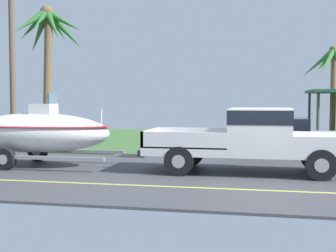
{
  "coord_description": "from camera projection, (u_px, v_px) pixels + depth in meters",
  "views": [
    {
      "loc": [
        0.02,
        -12.52,
        2.06
      ],
      "look_at": [
        -3.06,
        1.89,
        1.23
      ],
      "focal_mm": 49.96,
      "sensor_mm": 36.0,
      "label": 1
    }
  ],
  "objects": [
    {
      "name": "ground",
      "position": [
        267.0,
        147.0,
        20.53
      ],
      "size": [
        36.0,
        22.0,
        0.11
      ],
      "color": "#424247"
    },
    {
      "name": "pickup_truck_towing",
      "position": [
        259.0,
        137.0,
        13.09
      ],
      "size": [
        5.83,
        2.16,
        1.82
      ],
      "color": "silver",
      "rests_on": "ground"
    },
    {
      "name": "boat_on_trailer",
      "position": [
        36.0,
        132.0,
        14.5
      ],
      "size": [
        6.1,
        2.24,
        2.26
      ],
      "color": "gray",
      "rests_on": "ground"
    },
    {
      "name": "parked_sedan_near",
      "position": [
        279.0,
        137.0,
        17.26
      ],
      "size": [
        4.35,
        1.93,
        1.38
      ],
      "color": "#99999E",
      "rests_on": "ground"
    },
    {
      "name": "palm_tree_near_left",
      "position": [
        333.0,
        67.0,
        25.43
      ],
      "size": [
        3.11,
        3.16,
        5.03
      ],
      "color": "brown",
      "rests_on": "ground"
    },
    {
      "name": "palm_tree_mid",
      "position": [
        48.0,
        38.0,
        21.18
      ],
      "size": [
        2.97,
        3.66,
        6.33
      ],
      "color": "brown",
      "rests_on": "ground"
    },
    {
      "name": "utility_pole",
      "position": [
        12.0,
        60.0,
        19.15
      ],
      "size": [
        0.24,
        1.8,
        7.07
      ],
      "color": "brown",
      "rests_on": "ground"
    }
  ]
}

